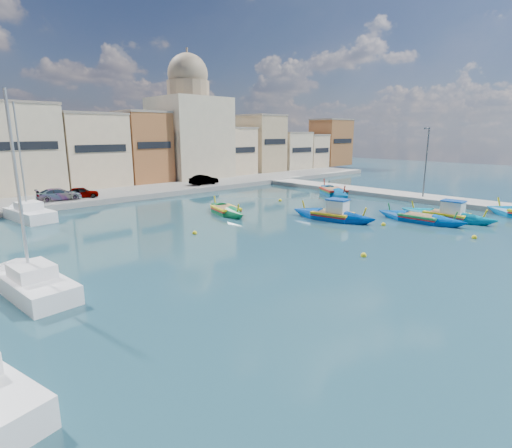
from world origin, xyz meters
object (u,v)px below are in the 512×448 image
luzzu_blue_cabin (333,216)px  yacht_mid (21,278)px  luzzu_turquoise_cabin (447,216)px  quay_street_lamp (426,162)px  church_block (190,126)px  luzzu_blue_south (420,219)px  luzzu_cyan_mid (333,193)px  yacht_north (22,213)px  luzzu_green (226,211)px

luzzu_blue_cabin → yacht_mid: bearing=176.5°
luzzu_turquoise_cabin → quay_street_lamp: bearing=36.0°
church_block → luzzu_blue_south: (-3.10, -38.58, -8.17)m
luzzu_cyan_mid → yacht_north: bearing=160.0°
yacht_north → luzzu_cyan_mid: bearing=-20.0°
luzzu_cyan_mid → quay_street_lamp: bearing=-69.0°
luzzu_cyan_mid → luzzu_blue_south: size_ratio=1.16×
luzzu_blue_south → luzzu_green: bearing=124.8°
quay_street_lamp → luzzu_cyan_mid: bearing=111.0°
quay_street_lamp → luzzu_blue_cabin: quay_street_lamp is taller
yacht_mid → quay_street_lamp: bearing=-3.6°
church_block → luzzu_turquoise_cabin: church_block is taller
church_block → yacht_mid: 45.45m
luzzu_turquoise_cabin → church_block: bearing=89.2°
luzzu_turquoise_cabin → luzzu_blue_south: luzzu_turquoise_cabin is taller
luzzu_green → luzzu_blue_south: luzzu_green is taller
luzzu_blue_cabin → luzzu_cyan_mid: (11.66, 8.37, -0.05)m
quay_street_lamp → luzzu_green: quay_street_lamp is taller
luzzu_blue_south → yacht_north: yacht_north is taller
luzzu_turquoise_cabin → luzzu_green: 19.67m
church_block → luzzu_green: bearing=-117.8°
luzzu_turquoise_cabin → luzzu_green: luzzu_turquoise_cabin is taller
luzzu_turquoise_cabin → yacht_north: yacht_north is taller
quay_street_lamp → luzzu_green: 22.82m
luzzu_turquoise_cabin → luzzu_blue_cabin: bearing=137.0°
luzzu_blue_cabin → yacht_mid: yacht_mid is taller
luzzu_blue_south → yacht_mid: yacht_mid is taller
luzzu_blue_cabin → yacht_north: yacht_north is taller
yacht_north → yacht_mid: 18.81m
luzzu_blue_south → luzzu_turquoise_cabin: bearing=-25.1°
luzzu_blue_cabin → luzzu_cyan_mid: 14.36m
yacht_north → yacht_mid: size_ratio=1.07×
luzzu_cyan_mid → luzzu_green: (-16.73, 0.12, -0.05)m
church_block → yacht_mid: (-31.73, -31.53, -8.01)m
luzzu_blue_cabin → yacht_mid: 23.95m
quay_street_lamp → luzzu_blue_south: 12.21m
luzzu_blue_south → yacht_mid: 29.49m
luzzu_turquoise_cabin → luzzu_cyan_mid: 15.80m
church_block → luzzu_blue_cabin: bearing=-103.3°
luzzu_cyan_mid → luzzu_blue_south: bearing=-116.4°
luzzu_cyan_mid → yacht_mid: bearing=-169.0°
quay_street_lamp → yacht_north: size_ratio=0.75×
quay_street_lamp → yacht_mid: bearing=176.4°
luzzu_cyan_mid → luzzu_green: bearing=179.6°
church_block → luzzu_green: 28.85m
luzzu_green → quay_street_lamp: bearing=-25.1°
luzzu_turquoise_cabin → yacht_north: (-26.76, 26.53, 0.10)m
quay_street_lamp → yacht_north: yacht_north is taller
church_block → luzzu_blue_cabin: (-7.82, -32.98, -8.06)m
church_block → luzzu_cyan_mid: church_block is taller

